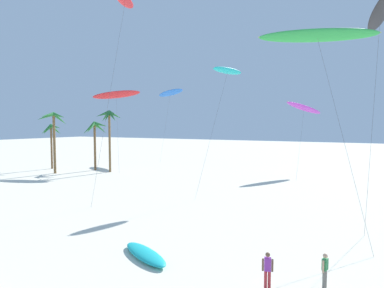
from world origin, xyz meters
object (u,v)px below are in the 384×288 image
Objects in this scene: flying_kite_4 at (317,35)px; flying_kite_6 at (125,1)px; flying_kite_1 at (381,13)px; person_mid_field at (325,269)px; flying_kite_3 at (228,71)px; palm_tree_0 at (51,132)px; flying_kite_5 at (170,93)px; grounded_kite_0 at (145,254)px; palm_tree_2 at (95,131)px; flying_kite_8 at (116,95)px; flying_kite_2 at (304,108)px; palm_tree_1 at (53,124)px; person_near_left at (268,269)px; palm_tree_3 at (109,122)px.

flying_kite_4 is 0.74× the size of flying_kite_6.
flying_kite_1 reaches higher than person_mid_field.
flying_kite_1 is at bearing 35.30° from flying_kite_4.
palm_tree_0 is at bearing 174.26° from flying_kite_3.
flying_kite_5 is 3.67× the size of grounded_kite_0.
palm_tree_0 is 0.95× the size of palm_tree_2.
flying_kite_2 is at bearing 21.37° from flying_kite_8.
flying_kite_5 reaches higher than grounded_kite_0.
flying_kite_3 reaches higher than person_mid_field.
flying_kite_4 is 35.83m from flying_kite_8.
palm_tree_0 reaches higher than person_mid_field.
flying_kite_8 is 38.20m from grounded_kite_0.
palm_tree_1 is at bearing -34.01° from palm_tree_0.
person_near_left is (3.70, -37.25, -9.20)m from flying_kite_2.
flying_kite_2 reaches higher than palm_tree_1.
palm_tree_3 is 0.82× the size of flying_kite_2.
person_near_left is (37.59, -18.29, -6.75)m from palm_tree_1.
flying_kite_2 is (33.89, 18.97, 2.46)m from palm_tree_1.
palm_tree_2 is 42.29m from person_near_left.
flying_kite_6 reaches higher than palm_tree_0.
grounded_kite_0 is (-7.53, -11.29, -13.89)m from flying_kite_4.
person_near_left is (42.43, -21.55, -5.31)m from palm_tree_0.
flying_kite_5 is at bearing 129.65° from person_mid_field.
palm_tree_2 is at bearing -156.37° from flying_kite_2.
flying_kite_1 reaches higher than flying_kite_2.
flying_kite_2 is 30.48m from flying_kite_8.
palm_tree_2 is at bearing 173.77° from palm_tree_3.
flying_kite_4 is (35.16, -12.31, 7.56)m from palm_tree_2.
palm_tree_1 is 2.30× the size of grounded_kite_0.
flying_kite_1 is 21.37m from person_near_left.
flying_kite_4 is at bearing -20.64° from palm_tree_3.
palm_tree_2 is (3.06, 5.48, -1.15)m from palm_tree_1.
flying_kite_6 is (-12.64, -27.23, 9.04)m from flying_kite_2.
flying_kite_4 is at bearing -24.28° from flying_kite_8.
flying_kite_1 is 1.10× the size of flying_kite_5.
flying_kite_1 is at bearing -5.22° from palm_tree_1.
palm_tree_1 is 0.69× the size of flying_kite_3.
palm_tree_2 is at bearing 60.81° from palm_tree_1.
palm_tree_1 is 43.37m from flying_kite_1.
palm_tree_2 is at bearing 148.74° from person_mid_field.
palm_tree_2 is 33.84m from flying_kite_2.
flying_kite_4 reaches higher than person_mid_field.
palm_tree_2 is at bearing 160.71° from flying_kite_4.
palm_tree_3 is at bearing 159.36° from flying_kite_4.
flying_kite_4 is (9.70, -6.74, 0.75)m from flying_kite_3.
person_mid_field is (44.69, -20.13, -5.38)m from palm_tree_0.
flying_kite_4 reaches higher than flying_kite_2.
flying_kite_2 is at bearing 85.08° from grounded_kite_0.
flying_kite_5 is at bearing 84.63° from flying_kite_8.
flying_kite_1 is 44.36m from flying_kite_5.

